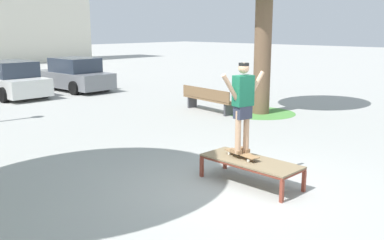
% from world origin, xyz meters
% --- Properties ---
extents(ground_plane, '(120.00, 120.00, 0.00)m').
position_xyz_m(ground_plane, '(0.00, 0.00, 0.00)').
color(ground_plane, '#A8A8A3').
extents(skate_box, '(0.80, 1.92, 0.46)m').
position_xyz_m(skate_box, '(0.44, 0.01, 0.41)').
color(skate_box, brown).
rests_on(skate_box, ground).
extents(skateboard, '(0.36, 0.82, 0.09)m').
position_xyz_m(skateboard, '(0.45, 0.22, 0.54)').
color(skateboard, '#9E754C').
rests_on(skateboard, skate_box).
extents(skater, '(0.99, 0.34, 1.69)m').
position_xyz_m(skater, '(0.45, 0.22, 1.53)').
color(skater, tan).
rests_on(skater, skateboard).
extents(grass_patch_near_right, '(2.35, 2.35, 0.01)m').
position_xyz_m(grass_patch_near_right, '(6.30, 3.82, 0.00)').
color(grass_patch_near_right, '#519342').
rests_on(grass_patch_near_right, ground).
extents(car_white, '(1.97, 4.23, 1.50)m').
position_xyz_m(car_white, '(2.06, 13.54, 0.69)').
color(car_white, silver).
rests_on(car_white, ground).
extents(car_grey, '(2.01, 4.25, 1.50)m').
position_xyz_m(car_grey, '(4.97, 13.32, 0.69)').
color(car_grey, slate).
rests_on(car_grey, ground).
extents(park_bench, '(0.76, 2.44, 0.83)m').
position_xyz_m(park_bench, '(5.27, 5.30, 0.45)').
color(park_bench, brown).
rests_on(park_bench, ground).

